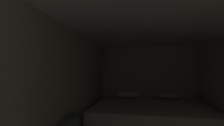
# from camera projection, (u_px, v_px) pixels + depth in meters

# --- Properties ---
(wall_back) EXTENTS (2.57, 0.05, 2.05)m
(wall_back) POSITION_uv_depth(u_px,v_px,m) (148.00, 85.00, 4.44)
(wall_back) COLOR beige
(wall_back) RESTS_ON ground
(wall_left) EXTENTS (0.05, 4.76, 2.05)m
(wall_left) POSITION_uv_depth(u_px,v_px,m) (62.00, 99.00, 2.28)
(wall_left) COLOR beige
(wall_left) RESTS_ON ground
(ceiling_slab) EXTENTS (2.57, 4.76, 0.05)m
(ceiling_slab) POSITION_uv_depth(u_px,v_px,m) (156.00, 19.00, 2.11)
(ceiling_slab) COLOR white
(ceiling_slab) RESTS_ON wall_left
(bed) EXTENTS (2.35, 1.79, 0.89)m
(bed) POSITION_uv_depth(u_px,v_px,m) (150.00, 121.00, 3.47)
(bed) COLOR tan
(bed) RESTS_ON ground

